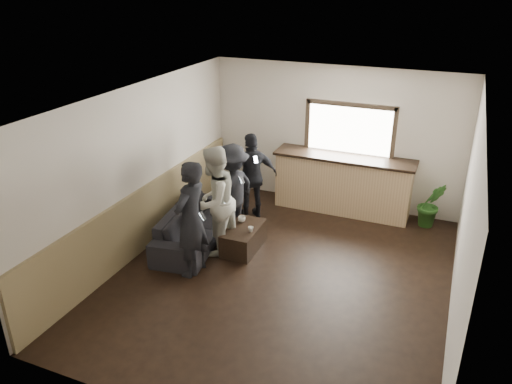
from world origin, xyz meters
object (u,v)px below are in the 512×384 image
at_px(sofa, 195,225).
at_px(person_d, 252,177).
at_px(bar_counter, 343,180).
at_px(coffee_table, 244,238).
at_px(person_c, 232,190).
at_px(cup_a, 242,219).
at_px(potted_plant, 431,204).
at_px(person_b, 214,201).
at_px(person_a, 191,219).
at_px(cup_b, 251,229).

xyz_separation_m(sofa, person_d, (0.54, 1.28, 0.53)).
bearing_deg(bar_counter, person_d, -147.53).
height_order(sofa, coffee_table, sofa).
xyz_separation_m(bar_counter, person_c, (-1.62, -1.68, 0.20)).
xyz_separation_m(cup_a, potted_plant, (2.97, 1.93, -0.02)).
bearing_deg(sofa, person_b, -117.51).
bearing_deg(cup_a, person_a, -105.53).
height_order(potted_plant, person_c, person_c).
xyz_separation_m(person_a, person_d, (0.09, 2.17, -0.09)).
bearing_deg(cup_b, coffee_table, 155.20).
height_order(cup_b, person_c, person_c).
xyz_separation_m(cup_a, person_d, (-0.23, 1.01, 0.38)).
bearing_deg(cup_a, person_b, -124.68).
bearing_deg(cup_a, person_d, 102.90).
xyz_separation_m(potted_plant, person_d, (-3.20, -0.92, 0.40)).
xyz_separation_m(sofa, person_b, (0.47, -0.17, 0.62)).
bearing_deg(sofa, person_c, -46.54).
bearing_deg(person_c, potted_plant, 128.82).
distance_m(sofa, coffee_table, 0.90).
distance_m(bar_counter, person_a, 3.54).
distance_m(cup_b, person_c, 0.92).
height_order(potted_plant, person_d, person_d).
xyz_separation_m(bar_counter, potted_plant, (1.68, -0.05, -0.20)).
height_order(coffee_table, cup_b, cup_b).
relative_size(cup_a, person_b, 0.07).
relative_size(cup_b, person_b, 0.05).
relative_size(bar_counter, potted_plant, 3.07).
distance_m(cup_b, person_d, 1.43).
xyz_separation_m(bar_counter, sofa, (-2.07, -2.25, -0.33)).
xyz_separation_m(cup_b, person_a, (-0.61, -0.89, 0.48)).
xyz_separation_m(cup_a, person_c, (-0.32, 0.30, 0.38)).
distance_m(cup_a, person_a, 1.29).
distance_m(sofa, potted_plant, 4.35).
bearing_deg(potted_plant, person_b, -144.13).
height_order(sofa, person_b, person_b).
height_order(cup_a, cup_b, cup_a).
relative_size(cup_b, person_a, 0.05).
relative_size(cup_b, person_d, 0.05).
distance_m(person_a, person_b, 0.72).
xyz_separation_m(sofa, cup_a, (0.77, 0.27, 0.14)).
height_order(sofa, person_a, person_a).
bearing_deg(sofa, person_a, -161.39).
relative_size(person_a, person_c, 1.11).
height_order(person_a, person_c, person_a).
relative_size(person_b, person_c, 1.11).
distance_m(sofa, cup_a, 0.83).
height_order(sofa, potted_plant, potted_plant).
distance_m(cup_a, potted_plant, 3.55).
bearing_deg(person_a, sofa, -147.46).
bearing_deg(person_a, person_d, -176.69).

